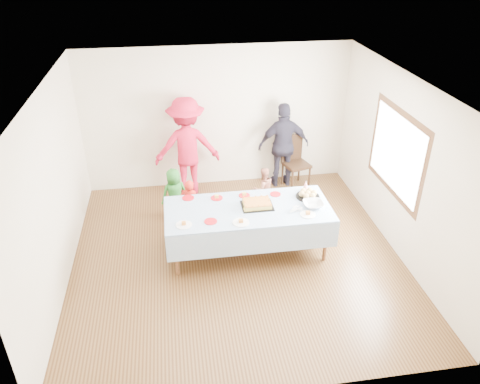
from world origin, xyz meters
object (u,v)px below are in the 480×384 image
at_px(dining_chair, 294,159).
at_px(party_table, 248,211).
at_px(birthday_cake, 257,204).
at_px(adult_left, 187,147).

bearing_deg(dining_chair, party_table, -138.28).
bearing_deg(birthday_cake, adult_left, 114.78).
bearing_deg(party_table, adult_left, 110.94).
distance_m(dining_chair, adult_left, 2.09).
bearing_deg(adult_left, dining_chair, 177.05).
relative_size(birthday_cake, adult_left, 0.25).
bearing_deg(adult_left, party_table, 109.57).
bearing_deg(adult_left, birthday_cake, 113.41).
relative_size(party_table, adult_left, 1.33).
xyz_separation_m(party_table, adult_left, (-0.80, 2.08, 0.21)).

